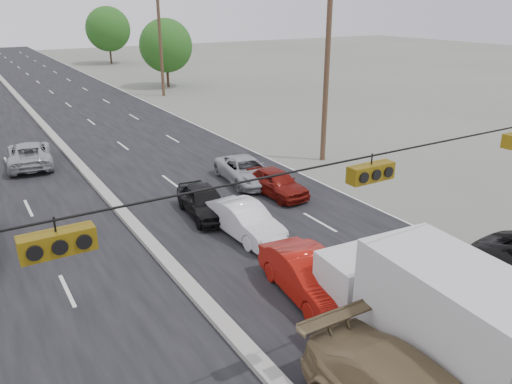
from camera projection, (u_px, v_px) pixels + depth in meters
road_surface at (49, 133)px, 35.15m from camera, size 20.00×160.00×0.02m
center_median at (49, 132)px, 35.11m from camera, size 0.50×160.00×0.20m
utility_pole_right_b at (327, 71)px, 27.43m from camera, size 1.60×0.30×10.00m
utility_pole_right_c at (160, 42)px, 47.38m from camera, size 1.60×0.30×10.00m
traffic_signals at (367, 171)px, 9.93m from camera, size 25.00×0.30×0.54m
tree_right_mid at (166, 46)px, 52.86m from camera, size 5.60×5.60×7.14m
tree_right_far at (108, 29)px, 73.08m from camera, size 6.40×6.40×8.16m
box_truck at (431, 314)px, 12.00m from camera, size 2.67×6.41×3.18m
red_sedan at (309, 277)px, 15.41m from camera, size 1.96×4.42×1.41m
queue_car_a at (204, 201)px, 21.34m from camera, size 1.98×4.05×1.33m
queue_car_b at (245, 221)px, 19.47m from camera, size 1.60×4.06×1.32m
queue_car_c at (246, 171)px, 25.37m from camera, size 2.50×4.64×1.24m
queue_car_e at (276, 183)px, 23.64m from camera, size 1.71×3.81×1.27m
oncoming_far at (29, 154)px, 27.88m from camera, size 2.84×5.16×1.37m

